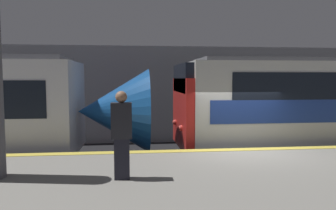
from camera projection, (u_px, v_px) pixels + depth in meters
The scene contains 4 objects.
ground_plane at pixel (243, 186), 8.83m from camera, with size 120.00×120.00×0.00m, color black.
platform at pixel (287, 202), 6.28m from camera, with size 40.00×5.07×1.03m.
station_rear_barrier at pixel (197, 94), 14.88m from camera, with size 50.00×0.15×4.31m.
person_waiting at pixel (122, 133), 6.03m from camera, with size 0.38×0.24×1.64m.
Camera 1 is at (-2.95, -8.34, 2.89)m, focal length 35.00 mm.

